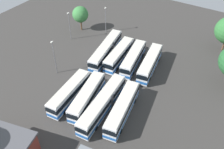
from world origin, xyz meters
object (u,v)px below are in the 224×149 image
(lamp_post_far_corner, at_px, (106,19))
(lamp_post_by_building, at_px, (54,56))
(bus_row1_slot1, at_px, (87,97))
(bus_row0_slot2, at_px, (133,59))
(bus_row1_slot3, at_px, (122,109))
(bus_row0_slot0, at_px, (106,50))
(lamp_post_near_entrance, at_px, (70,25))
(bus_row0_slot3, at_px, (150,63))
(bus_row1_slot0, at_px, (70,93))
(tree_north_edge, at_px, (80,14))
(bus_row1_slot2, at_px, (103,104))
(bus_row0_slot1, at_px, (119,55))

(lamp_post_far_corner, relative_size, lamp_post_by_building, 0.89)
(bus_row1_slot1, bearing_deg, bus_row0_slot2, 173.99)
(bus_row1_slot3, bearing_deg, bus_row0_slot2, -158.82)
(bus_row0_slot0, relative_size, lamp_post_near_entrance, 1.95)
(lamp_post_near_entrance, bearing_deg, lamp_post_by_building, 26.58)
(lamp_post_far_corner, bearing_deg, bus_row0_slot0, 33.58)
(bus_row0_slot3, xyz_separation_m, bus_row1_slot1, (16.34, -5.79, -0.00))
(bus_row1_slot3, bearing_deg, bus_row1_slot0, -79.87)
(bus_row0_slot0, height_order, lamp_post_by_building, lamp_post_by_building)
(lamp_post_near_entrance, height_order, tree_north_edge, lamp_post_near_entrance)
(bus_row1_slot2, bearing_deg, bus_row0_slot3, 172.51)
(bus_row0_slot2, relative_size, lamp_post_near_entrance, 1.56)
(lamp_post_by_building, bearing_deg, bus_row1_slot1, 70.91)
(bus_row1_slot0, relative_size, lamp_post_near_entrance, 1.54)
(tree_north_edge, bearing_deg, bus_row1_slot3, 50.54)
(bus_row1_slot0, bearing_deg, bus_row1_slot3, 100.13)
(bus_row0_slot0, relative_size, lamp_post_by_building, 1.83)
(bus_row1_slot2, xyz_separation_m, lamp_post_far_corner, (-25.31, -15.91, 2.26))
(bus_row0_slot1, relative_size, bus_row1_slot2, 0.80)
(lamp_post_near_entrance, distance_m, tree_north_edge, 5.69)
(bus_row0_slot1, relative_size, tree_north_edge, 1.73)
(bus_row0_slot3, distance_m, lamp_post_near_entrance, 24.18)
(bus_row0_slot0, xyz_separation_m, bus_row1_slot0, (16.49, 2.10, -0.00))
(bus_row0_slot3, relative_size, lamp_post_near_entrance, 1.61)
(tree_north_edge, bearing_deg, bus_row1_slot1, 39.89)
(bus_row1_slot2, relative_size, bus_row1_slot3, 1.18)
(bus_row1_slot2, height_order, lamp_post_by_building, lamp_post_by_building)
(bus_row1_slot3, relative_size, lamp_post_near_entrance, 1.66)
(bus_row0_slot3, xyz_separation_m, lamp_post_by_building, (12.27, -17.54, 2.74))
(bus_row1_slot3, xyz_separation_m, tree_north_edge, (-21.77, -26.45, 2.94))
(bus_row0_slot0, xyz_separation_m, bus_row0_slot1, (0.00, 3.74, -0.00))
(bus_row0_slot1, distance_m, bus_row0_slot2, 3.67)
(bus_row0_slot0, relative_size, tree_north_edge, 2.17)
(bus_row1_slot2, bearing_deg, bus_row0_slot1, -160.02)
(bus_row0_slot0, xyz_separation_m, lamp_post_near_entrance, (-1.64, -12.56, 2.46))
(bus_row0_slot2, xyz_separation_m, lamp_post_far_corner, (-9.42, -13.94, 2.26))
(bus_row0_slot2, relative_size, bus_row1_slot0, 1.01)
(bus_row0_slot1, bearing_deg, bus_row1_slot0, -5.67)
(lamp_post_near_entrance, bearing_deg, bus_row0_slot0, 82.58)
(bus_row0_slot1, xyz_separation_m, lamp_post_by_building, (11.36, -9.79, 2.74))
(bus_row0_slot0, height_order, bus_row0_slot2, same)
(bus_row0_slot1, relative_size, bus_row1_slot0, 1.01)
(bus_row1_slot2, bearing_deg, bus_row1_slot3, 103.20)
(bus_row0_slot3, distance_m, bus_row1_slot0, 19.77)
(bus_row0_slot3, height_order, lamp_post_near_entrance, lamp_post_near_entrance)
(bus_row1_slot3, relative_size, tree_north_edge, 1.84)
(bus_row1_slot1, bearing_deg, lamp_post_near_entrance, -133.07)
(bus_row1_slot0, distance_m, bus_row1_slot1, 3.75)
(bus_row0_slot0, bearing_deg, lamp_post_near_entrance, -97.42)
(bus_row1_slot2, relative_size, lamp_post_far_corner, 2.05)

